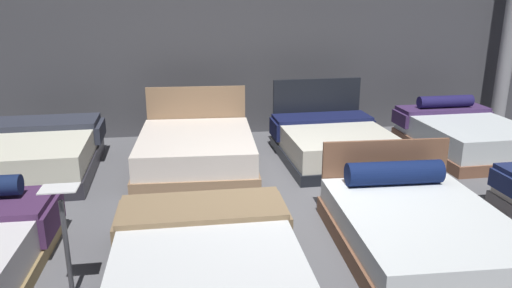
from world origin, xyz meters
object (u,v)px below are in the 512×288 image
bed_4 (38,154)px  support_pillar (510,32)px  bed_2 (419,227)px  bed_6 (333,143)px  bed_5 (196,150)px  price_sign (68,258)px  bed_1 (206,254)px  bed_7 (465,136)px

bed_4 → support_pillar: 7.99m
bed_2 → bed_6: 2.72m
bed_2 → bed_6: size_ratio=1.07×
bed_5 → support_pillar: 5.93m
bed_4 → support_pillar: size_ratio=0.60×
bed_6 → price_sign: 4.41m
bed_4 → bed_5: 2.16m
bed_6 → support_pillar: size_ratio=0.56×
bed_5 → bed_4: bearing=-177.4°
bed_5 → price_sign: bed_5 is taller
bed_2 → bed_6: (-0.02, 2.72, 0.04)m
bed_2 → price_sign: size_ratio=2.17×
bed_1 → bed_7: 5.11m
bed_6 → price_sign: (-3.15, -3.08, 0.11)m
bed_7 → bed_1: bearing=-146.7°
bed_4 → bed_5: bed_5 is taller
bed_1 → bed_6: size_ratio=0.98×
bed_1 → bed_7: bearing=34.8°
bed_2 → bed_5: bearing=129.0°
bed_6 → bed_7: (2.16, 0.04, 0.01)m
bed_2 → bed_7: bed_2 is taller
bed_4 → price_sign: bearing=-72.9°
bed_4 → support_pillar: (7.75, 1.29, 1.47)m
price_sign → support_pillar: 8.11m
bed_5 → bed_7: bed_5 is taller
bed_6 → bed_4: bearing=178.3°
bed_2 → bed_4: (-4.22, 2.72, 0.06)m
bed_6 → bed_7: 2.16m
bed_1 → bed_4: (-2.15, 2.87, 0.09)m
bed_2 → bed_5: bed_5 is taller
bed_5 → bed_6: bed_6 is taller
bed_1 → bed_2: bearing=4.3°
bed_2 → support_pillar: support_pillar is taller
bed_4 → price_sign: price_sign is taller
bed_7 → support_pillar: size_ratio=0.61×
bed_6 → bed_5: bearing=178.2°
bed_6 → bed_7: size_ratio=0.93×
bed_4 → support_pillar: bearing=7.7°
bed_1 → support_pillar: support_pillar is taller
bed_1 → price_sign: size_ratio=2.00×
bed_4 → bed_6: 4.20m
bed_5 → price_sign: bearing=-107.1°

